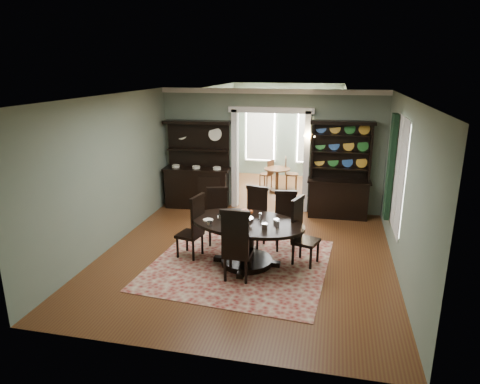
# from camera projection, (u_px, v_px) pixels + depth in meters

# --- Properties ---
(room) EXTENTS (5.51, 6.01, 3.01)m
(room) POSITION_uv_depth(u_px,v_px,m) (246.00, 177.00, 7.82)
(room) COLOR brown
(room) RESTS_ON ground
(parlor) EXTENTS (3.51, 3.50, 3.01)m
(parlor) POSITION_uv_depth(u_px,v_px,m) (283.00, 134.00, 12.98)
(parlor) COLOR brown
(parlor) RESTS_ON ground
(doorway_trim) EXTENTS (2.08, 0.25, 2.57)m
(doorway_trim) POSITION_uv_depth(u_px,v_px,m) (270.00, 146.00, 10.58)
(doorway_trim) COLOR silver
(doorway_trim) RESTS_ON floor
(right_window) EXTENTS (0.15, 1.47, 2.12)m
(right_window) POSITION_uv_depth(u_px,v_px,m) (395.00, 172.00, 8.09)
(right_window) COLOR white
(right_window) RESTS_ON wall_right
(wall_sconce) EXTENTS (0.27, 0.21, 0.21)m
(wall_sconce) POSITION_uv_depth(u_px,v_px,m) (309.00, 137.00, 10.16)
(wall_sconce) COLOR #CC8136
(wall_sconce) RESTS_ON back_wall_right
(rug) EXTENTS (3.36, 3.32, 0.01)m
(rug) POSITION_uv_depth(u_px,v_px,m) (240.00, 264.00, 7.90)
(rug) COLOR maroon
(rug) RESTS_ON floor
(dining_table) EXTENTS (2.36, 2.34, 0.84)m
(dining_table) POSITION_uv_depth(u_px,v_px,m) (247.00, 235.00, 7.74)
(dining_table) COLOR black
(dining_table) RESTS_ON rug
(centerpiece) EXTENTS (1.42, 0.91, 0.23)m
(centerpiece) POSITION_uv_depth(u_px,v_px,m) (246.00, 217.00, 7.71)
(centerpiece) COLOR silver
(centerpiece) RESTS_ON dining_table
(chair_far_left) EXTENTS (0.52, 0.50, 1.16)m
(chair_far_left) POSITION_uv_depth(u_px,v_px,m) (218.00, 214.00, 8.76)
(chair_far_left) COLOR black
(chair_far_left) RESTS_ON rug
(chair_far_mid) EXTENTS (0.53, 0.52, 1.21)m
(chair_far_mid) POSITION_uv_depth(u_px,v_px,m) (255.00, 215.00, 8.62)
(chair_far_mid) COLOR black
(chair_far_mid) RESTS_ON rug
(chair_far_right) EXTENTS (0.49, 0.48, 1.16)m
(chair_far_right) POSITION_uv_depth(u_px,v_px,m) (285.00, 218.00, 8.48)
(chair_far_right) COLOR black
(chair_far_right) RESTS_ON rug
(chair_end_left) EXTENTS (0.52, 0.54, 1.24)m
(chair_end_left) POSITION_uv_depth(u_px,v_px,m) (194.00, 225.00, 8.02)
(chair_end_left) COLOR black
(chair_end_left) RESTS_ON rug
(chair_end_right) EXTENTS (0.56, 0.58, 1.25)m
(chair_end_right) POSITION_uv_depth(u_px,v_px,m) (301.00, 229.00, 7.79)
(chair_end_right) COLOR black
(chair_end_right) RESTS_ON rug
(chair_near) EXTENTS (0.50, 0.47, 1.30)m
(chair_near) POSITION_uv_depth(u_px,v_px,m) (236.00, 244.00, 7.09)
(chair_near) COLOR black
(chair_near) RESTS_ON rug
(sideboard) EXTENTS (1.72, 0.71, 2.21)m
(sideboard) POSITION_uv_depth(u_px,v_px,m) (198.00, 177.00, 10.95)
(sideboard) COLOR black
(sideboard) RESTS_ON floor
(welsh_dresser) EXTENTS (1.49, 0.58, 2.30)m
(welsh_dresser) POSITION_uv_depth(u_px,v_px,m) (339.00, 183.00, 10.21)
(welsh_dresser) COLOR black
(welsh_dresser) RESTS_ON floor
(parlor_table) EXTENTS (0.75, 0.75, 0.69)m
(parlor_table) POSITION_uv_depth(u_px,v_px,m) (277.00, 176.00, 12.35)
(parlor_table) COLOR #502D16
(parlor_table) RESTS_ON parlor_floor
(parlor_chair_left) EXTENTS (0.41, 0.40, 0.86)m
(parlor_chair_left) POSITION_uv_depth(u_px,v_px,m) (268.00, 173.00, 12.71)
(parlor_chair_left) COLOR #502D16
(parlor_chair_left) RESTS_ON parlor_floor
(parlor_chair_right) EXTENTS (0.42, 0.41, 0.96)m
(parlor_chair_right) POSITION_uv_depth(u_px,v_px,m) (289.00, 172.00, 12.57)
(parlor_chair_right) COLOR #502D16
(parlor_chair_right) RESTS_ON parlor_floor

